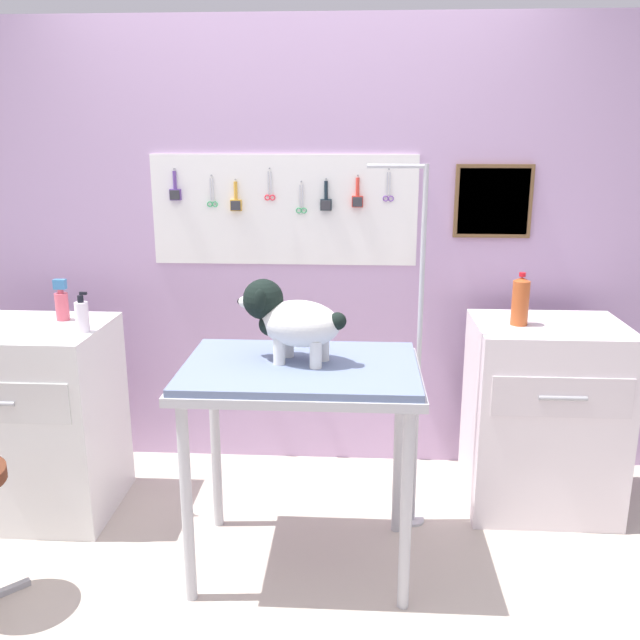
{
  "coord_description": "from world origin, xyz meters",
  "views": [
    {
      "loc": [
        0.33,
        -2.21,
        1.73
      ],
      "look_at": [
        0.18,
        0.38,
        1.03
      ],
      "focal_mm": 38.22,
      "sensor_mm": 36.0,
      "label": 1
    }
  ],
  "objects_px": {
    "grooming_table": "(301,387)",
    "soda_bottle": "(520,301)",
    "counter_left": "(25,419)",
    "cabinet_right": "(543,416)",
    "grooming_arm": "(416,367)",
    "spray_bottle_tall": "(62,303)",
    "dog": "(289,319)"
  },
  "relations": [
    {
      "from": "dog",
      "to": "spray_bottle_tall",
      "type": "distance_m",
      "value": 1.19
    },
    {
      "from": "grooming_table",
      "to": "dog",
      "type": "distance_m",
      "value": 0.27
    },
    {
      "from": "grooming_table",
      "to": "spray_bottle_tall",
      "type": "height_order",
      "value": "spray_bottle_tall"
    },
    {
      "from": "cabinet_right",
      "to": "soda_bottle",
      "type": "relative_size",
      "value": 3.77
    },
    {
      "from": "counter_left",
      "to": "spray_bottle_tall",
      "type": "relative_size",
      "value": 4.7
    },
    {
      "from": "grooming_arm",
      "to": "cabinet_right",
      "type": "relative_size",
      "value": 1.79
    },
    {
      "from": "cabinet_right",
      "to": "soda_bottle",
      "type": "xyz_separation_m",
      "value": [
        -0.15,
        -0.02,
        0.56
      ]
    },
    {
      "from": "grooming_table",
      "to": "grooming_arm",
      "type": "bearing_deg",
      "value": 35.5
    },
    {
      "from": "counter_left",
      "to": "spray_bottle_tall",
      "type": "xyz_separation_m",
      "value": [
        0.18,
        0.12,
        0.53
      ]
    },
    {
      "from": "cabinet_right",
      "to": "dog",
      "type": "bearing_deg",
      "value": -156.09
    },
    {
      "from": "counter_left",
      "to": "cabinet_right",
      "type": "xyz_separation_m",
      "value": [
        2.42,
        0.18,
        -0.0
      ]
    },
    {
      "from": "grooming_table",
      "to": "soda_bottle",
      "type": "height_order",
      "value": "soda_bottle"
    },
    {
      "from": "grooming_table",
      "to": "cabinet_right",
      "type": "height_order",
      "value": "cabinet_right"
    },
    {
      "from": "soda_bottle",
      "to": "cabinet_right",
      "type": "bearing_deg",
      "value": 7.2
    },
    {
      "from": "grooming_table",
      "to": "spray_bottle_tall",
      "type": "bearing_deg",
      "value": 157.21
    },
    {
      "from": "cabinet_right",
      "to": "spray_bottle_tall",
      "type": "height_order",
      "value": "spray_bottle_tall"
    },
    {
      "from": "cabinet_right",
      "to": "spray_bottle_tall",
      "type": "distance_m",
      "value": 2.31
    },
    {
      "from": "counter_left",
      "to": "soda_bottle",
      "type": "distance_m",
      "value": 2.35
    },
    {
      "from": "grooming_table",
      "to": "grooming_arm",
      "type": "xyz_separation_m",
      "value": [
        0.48,
        0.34,
        -0.02
      ]
    },
    {
      "from": "grooming_table",
      "to": "soda_bottle",
      "type": "xyz_separation_m",
      "value": [
        0.95,
        0.52,
        0.24
      ]
    },
    {
      "from": "spray_bottle_tall",
      "to": "cabinet_right",
      "type": "bearing_deg",
      "value": 1.55
    },
    {
      "from": "grooming_table",
      "to": "soda_bottle",
      "type": "bearing_deg",
      "value": 28.94
    },
    {
      "from": "grooming_arm",
      "to": "soda_bottle",
      "type": "height_order",
      "value": "grooming_arm"
    },
    {
      "from": "cabinet_right",
      "to": "grooming_table",
      "type": "bearing_deg",
      "value": -153.68
    },
    {
      "from": "cabinet_right",
      "to": "spray_bottle_tall",
      "type": "bearing_deg",
      "value": -178.45
    },
    {
      "from": "grooming_arm",
      "to": "counter_left",
      "type": "xyz_separation_m",
      "value": [
        -1.8,
        0.02,
        -0.3
      ]
    },
    {
      "from": "grooming_arm",
      "to": "cabinet_right",
      "type": "height_order",
      "value": "grooming_arm"
    },
    {
      "from": "grooming_arm",
      "to": "soda_bottle",
      "type": "xyz_separation_m",
      "value": [
        0.47,
        0.18,
        0.26
      ]
    },
    {
      "from": "grooming_table",
      "to": "counter_left",
      "type": "height_order",
      "value": "counter_left"
    },
    {
      "from": "grooming_arm",
      "to": "cabinet_right",
      "type": "distance_m",
      "value": 0.72
    },
    {
      "from": "dog",
      "to": "soda_bottle",
      "type": "distance_m",
      "value": 1.11
    },
    {
      "from": "cabinet_right",
      "to": "spray_bottle_tall",
      "type": "relative_size",
      "value": 4.7
    }
  ]
}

